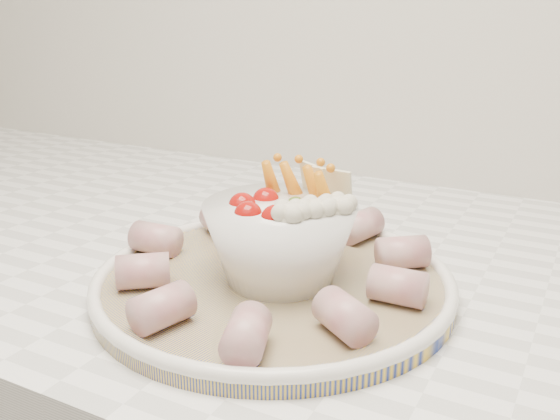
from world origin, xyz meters
The scene contains 3 objects.
serving_platter centered at (-0.16, 1.35, 0.93)m, with size 0.37×0.37×0.02m.
veggie_bowl centered at (-0.15, 1.35, 0.97)m, with size 0.13×0.13×0.10m.
cured_meat_rolls centered at (-0.16, 1.35, 0.95)m, with size 0.29×0.29×0.03m.
Camera 1 is at (0.08, 0.90, 1.17)m, focal length 40.00 mm.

